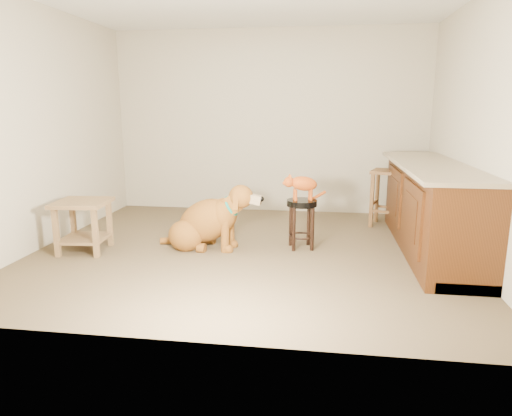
% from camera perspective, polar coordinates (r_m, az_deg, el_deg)
% --- Properties ---
extents(floor, '(4.50, 4.00, 0.01)m').
position_cam_1_polar(floor, '(4.96, -1.11, -5.31)').
color(floor, brown).
rests_on(floor, ground).
extents(room_shell, '(4.54, 4.04, 2.62)m').
position_cam_1_polar(room_shell, '(4.72, -1.20, 14.44)').
color(room_shell, '#AFA68D').
rests_on(room_shell, ground).
extents(cabinet_run, '(0.70, 2.56, 0.94)m').
position_cam_1_polar(cabinet_run, '(5.21, 21.07, -0.28)').
color(cabinet_run, '#3E1E0B').
rests_on(cabinet_run, ground).
extents(padded_stool, '(0.33, 0.33, 0.54)m').
position_cam_1_polar(padded_stool, '(4.97, 5.72, -0.76)').
color(padded_stool, black).
rests_on(padded_stool, ground).
extents(wood_stool, '(0.50, 0.50, 0.73)m').
position_cam_1_polar(wood_stool, '(6.12, 16.04, 1.31)').
color(wood_stool, brown).
rests_on(wood_stool, ground).
extents(side_table, '(0.58, 0.58, 0.55)m').
position_cam_1_polar(side_table, '(5.18, -20.80, -1.20)').
color(side_table, brown).
rests_on(side_table, ground).
extents(golden_retriever, '(1.21, 0.62, 0.77)m').
position_cam_1_polar(golden_retriever, '(5.00, -6.16, -1.81)').
color(golden_retriever, brown).
rests_on(golden_retriever, ground).
extents(tabby_kitten, '(0.47, 0.27, 0.31)m').
position_cam_1_polar(tabby_kitten, '(4.90, 5.67, 2.96)').
color(tabby_kitten, '#973B0F').
rests_on(tabby_kitten, padded_stool).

